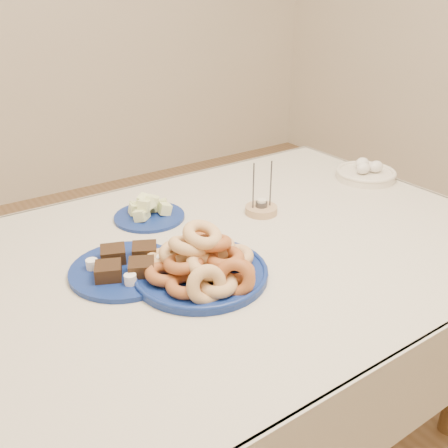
{
  "coord_description": "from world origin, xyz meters",
  "views": [
    {
      "loc": [
        -0.64,
        -0.99,
        1.41
      ],
      "look_at": [
        0.0,
        -0.05,
        0.85
      ],
      "focal_mm": 40.0,
      "sensor_mm": 36.0,
      "label": 1
    }
  ],
  "objects_px": {
    "candle_holder": "(261,209)",
    "donut_platter": "(202,265)",
    "dining_table": "(214,284)",
    "egg_bowl": "(366,173)",
    "melon_plate": "(149,212)",
    "brownie_plate": "(126,267)"
  },
  "relations": [
    {
      "from": "candle_holder",
      "to": "donut_platter",
      "type": "bearing_deg",
      "value": -148.88
    },
    {
      "from": "dining_table",
      "to": "candle_holder",
      "type": "distance_m",
      "value": 0.31
    },
    {
      "from": "dining_table",
      "to": "egg_bowl",
      "type": "bearing_deg",
      "value": 10.08
    },
    {
      "from": "melon_plate",
      "to": "brownie_plate",
      "type": "height_order",
      "value": "melon_plate"
    },
    {
      "from": "dining_table",
      "to": "donut_platter",
      "type": "height_order",
      "value": "donut_platter"
    },
    {
      "from": "brownie_plate",
      "to": "candle_holder",
      "type": "xyz_separation_m",
      "value": [
        0.49,
        0.08,
        0.0
      ]
    },
    {
      "from": "dining_table",
      "to": "melon_plate",
      "type": "relative_size",
      "value": 6.43
    },
    {
      "from": "egg_bowl",
      "to": "melon_plate",
      "type": "bearing_deg",
      "value": 169.44
    },
    {
      "from": "dining_table",
      "to": "donut_platter",
      "type": "bearing_deg",
      "value": -135.08
    },
    {
      "from": "donut_platter",
      "to": "brownie_plate",
      "type": "height_order",
      "value": "donut_platter"
    },
    {
      "from": "donut_platter",
      "to": "egg_bowl",
      "type": "relative_size",
      "value": 1.81
    },
    {
      "from": "donut_platter",
      "to": "brownie_plate",
      "type": "distance_m",
      "value": 0.19
    },
    {
      "from": "brownie_plate",
      "to": "egg_bowl",
      "type": "relative_size",
      "value": 1.49
    },
    {
      "from": "melon_plate",
      "to": "egg_bowl",
      "type": "xyz_separation_m",
      "value": [
        0.81,
        -0.15,
        0.0
      ]
    },
    {
      "from": "dining_table",
      "to": "candle_holder",
      "type": "bearing_deg",
      "value": 24.29
    },
    {
      "from": "melon_plate",
      "to": "egg_bowl",
      "type": "height_order",
      "value": "melon_plate"
    },
    {
      "from": "brownie_plate",
      "to": "egg_bowl",
      "type": "xyz_separation_m",
      "value": [
        1.0,
        0.1,
        0.01
      ]
    },
    {
      "from": "melon_plate",
      "to": "candle_holder",
      "type": "bearing_deg",
      "value": -29.11
    },
    {
      "from": "dining_table",
      "to": "candle_holder",
      "type": "height_order",
      "value": "candle_holder"
    },
    {
      "from": "melon_plate",
      "to": "egg_bowl",
      "type": "relative_size",
      "value": 1.16
    },
    {
      "from": "egg_bowl",
      "to": "dining_table",
      "type": "bearing_deg",
      "value": -169.92
    },
    {
      "from": "donut_platter",
      "to": "brownie_plate",
      "type": "bearing_deg",
      "value": 137.48
    }
  ]
}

